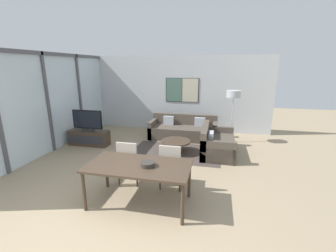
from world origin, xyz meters
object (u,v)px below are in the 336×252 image
object	(u,v)px
television	(87,121)
fruit_bowl	(148,164)
dining_chair_centre	(171,164)
dining_table	(139,168)
floor_lamp	(233,97)
tv_console	(89,138)
sofa_main	(183,130)
dining_chair_left	(129,160)
coffee_table	(176,143)
sofa_side	(215,144)

from	to	relation	value
television	fruit_bowl	distance (m)	3.86
television	dining_chair_centre	size ratio (longest dim) A/B	1.03
fruit_bowl	dining_table	bearing A→B (deg)	171.21
floor_lamp	television	bearing A→B (deg)	-164.20
tv_console	sofa_main	world-z (taller)	sofa_main
tv_console	fruit_bowl	distance (m)	3.90
dining_table	tv_console	bearing A→B (deg)	134.83
tv_console	floor_lamp	world-z (taller)	floor_lamp
dining_chair_left	sofa_main	bearing A→B (deg)	79.56
sofa_main	fruit_bowl	xyz separation A→B (m)	(0.00, -4.02, 0.53)
dining_table	dining_chair_left	world-z (taller)	dining_chair_left
dining_chair_left	floor_lamp	distance (m)	4.02
coffee_table	television	bearing A→B (deg)	179.17
television	dining_chair_centre	bearing A→B (deg)	-32.89
floor_lamp	tv_console	bearing A→B (deg)	-164.19
sofa_side	dining_table	world-z (taller)	sofa_side
television	dining_table	size ratio (longest dim) A/B	0.54
coffee_table	dining_table	size ratio (longest dim) A/B	0.47
dining_table	fruit_bowl	distance (m)	0.21
tv_console	dining_chair_left	xyz separation A→B (m)	(2.18, -1.99, 0.29)
dining_table	floor_lamp	xyz separation A→B (m)	(1.75, 3.87, 0.80)
floor_lamp	sofa_side	bearing A→B (deg)	-113.68
sofa_main	dining_table	xyz separation A→B (m)	(-0.17, -3.99, 0.42)
coffee_table	dining_chair_centre	bearing A→B (deg)	-82.16
floor_lamp	sofa_main	bearing A→B (deg)	175.64
sofa_main	dining_chair_left	xyz separation A→B (m)	(-0.62, -3.35, 0.26)
sofa_side	floor_lamp	bearing A→B (deg)	-23.68
fruit_bowl	sofa_main	bearing A→B (deg)	90.00
dining_chair_left	sofa_side	bearing A→B (deg)	51.29
tv_console	sofa_side	xyz separation A→B (m)	(3.90, 0.15, 0.03)
sofa_main	fruit_bowl	size ratio (longest dim) A/B	9.18
dining_chair_left	fruit_bowl	bearing A→B (deg)	-47.50
sofa_main	dining_chair_centre	distance (m)	3.36
sofa_side	dining_chair_centre	distance (m)	2.30
floor_lamp	dining_chair_left	bearing A→B (deg)	-124.19
sofa_side	dining_chair_centre	xyz separation A→B (m)	(-0.83, -2.13, 0.26)
sofa_main	fruit_bowl	distance (m)	4.06
sofa_main	sofa_side	distance (m)	1.63
coffee_table	sofa_side	bearing A→B (deg)	9.88
tv_console	dining_chair_centre	xyz separation A→B (m)	(3.06, -1.98, 0.29)
tv_console	fruit_bowl	xyz separation A→B (m)	(2.80, -2.66, 0.57)
sofa_side	dining_table	xyz separation A→B (m)	(-1.27, -2.79, 0.42)
sofa_main	dining_table	distance (m)	4.02
coffee_table	fruit_bowl	xyz separation A→B (m)	(0.00, -2.62, 0.53)
television	floor_lamp	distance (m)	4.60
sofa_side	coffee_table	distance (m)	1.12
floor_lamp	coffee_table	bearing A→B (deg)	-140.97
television	dining_chair_left	world-z (taller)	television
sofa_side	tv_console	bearing A→B (deg)	92.23
sofa_main	dining_chair_centre	size ratio (longest dim) A/B	2.40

